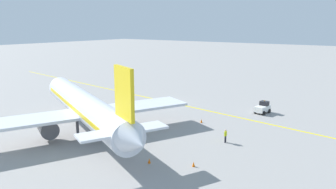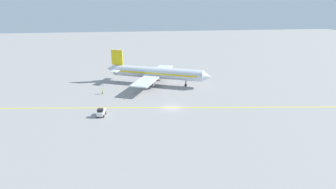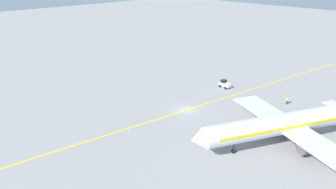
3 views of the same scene
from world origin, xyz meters
name	(u,v)px [view 3 (image 3 of 3)]	position (x,y,z in m)	size (l,w,h in m)	color
ground_plane	(187,110)	(0.00, 0.00, 0.00)	(400.00, 400.00, 0.00)	gray
apron_yellow_centreline	(187,110)	(0.00, 0.00, 0.00)	(0.40, 120.00, 0.01)	yellow
airplane_at_gate	(287,124)	(-21.38, -1.79, 3.71)	(27.65, 33.58, 10.60)	silver
baggage_tug_white	(225,84)	(2.80, -17.12, 0.90)	(3.17, 2.09, 2.11)	white
ground_crew_worker	(287,100)	(-13.41, -18.27, 0.91)	(0.58, 0.24, 1.68)	#23232D
traffic_cone_near_nose	(328,123)	(-23.81, -14.51, 0.28)	(0.32, 0.32, 0.55)	orange
traffic_cone_mid_apron	(234,142)	(-15.44, 4.65, 0.28)	(0.32, 0.32, 0.55)	orange
traffic_cone_by_wingtip	(249,104)	(-7.87, -11.62, 0.28)	(0.32, 0.32, 0.55)	orange
traffic_cone_far_edge	(326,114)	(-21.80, -18.77, 0.28)	(0.32, 0.32, 0.55)	orange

